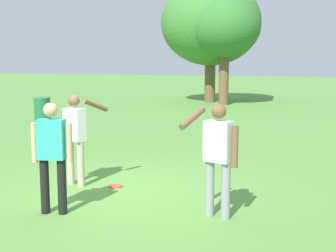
# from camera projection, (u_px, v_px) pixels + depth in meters

# --- Properties ---
(ground_plane) EXTENTS (120.00, 120.00, 0.00)m
(ground_plane) POSITION_uv_depth(u_px,v_px,m) (120.00, 190.00, 7.88)
(ground_plane) COLOR #568E3D
(person_thrower) EXTENTS (0.75, 0.63, 1.64)m
(person_thrower) POSITION_uv_depth(u_px,v_px,m) (75.00, 133.00, 8.05)
(person_thrower) COLOR #B7AD93
(person_thrower) RESTS_ON ground
(person_catcher) EXTENTS (0.75, 0.63, 1.64)m
(person_catcher) POSITION_uv_depth(u_px,v_px,m) (218.00, 152.00, 6.35)
(person_catcher) COLOR gray
(person_catcher) RESTS_ON ground
(person_bystander) EXTENTS (0.60, 0.30, 1.64)m
(person_bystander) POSITION_uv_depth(u_px,v_px,m) (52.00, 151.00, 6.53)
(person_bystander) COLOR black
(person_bystander) RESTS_ON ground
(frisbee) EXTENTS (0.25, 0.25, 0.03)m
(frisbee) POSITION_uv_depth(u_px,v_px,m) (116.00, 186.00, 8.07)
(frisbee) COLOR #E04733
(frisbee) RESTS_ON ground
(trash_can_further_along) EXTENTS (0.59, 0.59, 0.96)m
(trash_can_further_along) POSITION_uv_depth(u_px,v_px,m) (42.00, 111.00, 15.95)
(trash_can_further_along) COLOR #1E663D
(trash_can_further_along) RESTS_ON ground
(tree_tall_left) EXTENTS (5.33, 5.33, 6.50)m
(tree_tall_left) POSITION_uv_depth(u_px,v_px,m) (211.00, 23.00, 24.07)
(tree_tall_left) COLOR brown
(tree_tall_left) RESTS_ON ground
(tree_broad_center) EXTENTS (3.59, 3.59, 5.44)m
(tree_broad_center) POSITION_uv_depth(u_px,v_px,m) (225.00, 28.00, 22.61)
(tree_broad_center) COLOR brown
(tree_broad_center) RESTS_ON ground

